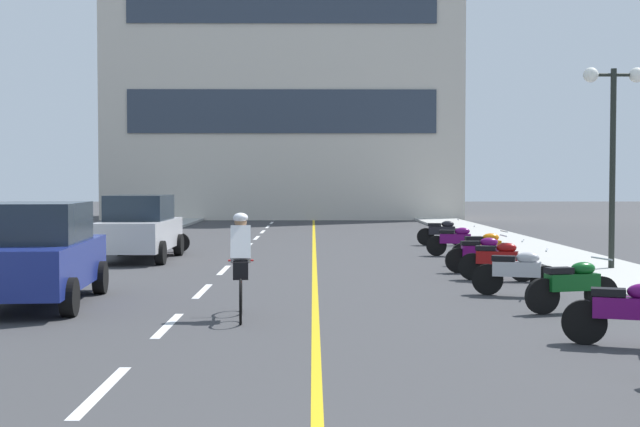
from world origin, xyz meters
The scene contains 29 objects.
ground_plane centered at (0.00, 21.00, 0.00)m, with size 140.00×140.00×0.00m, color #38383A.
curb_left centered at (-7.20, 24.00, 0.06)m, with size 2.40×72.00×0.12m, color #A8A8A3.
curb_right centered at (7.20, 24.00, 0.06)m, with size 2.40×72.00×0.12m, color #A8A8A3.
lane_dash_1 centered at (-2.00, 6.00, 0.00)m, with size 0.14×2.20×0.01m, color silver.
lane_dash_2 centered at (-2.00, 10.00, 0.00)m, with size 0.14×2.20×0.01m, color silver.
lane_dash_3 centered at (-2.00, 14.00, 0.00)m, with size 0.14×2.20×0.01m, color silver.
lane_dash_4 centered at (-2.00, 18.00, 0.00)m, with size 0.14×2.20×0.01m, color silver.
lane_dash_5 centered at (-2.00, 22.00, 0.00)m, with size 0.14×2.20×0.01m, color silver.
lane_dash_6 centered at (-2.00, 26.00, 0.00)m, with size 0.14×2.20×0.01m, color silver.
lane_dash_7 centered at (-2.00, 30.00, 0.00)m, with size 0.14×2.20×0.01m, color silver.
lane_dash_8 centered at (-2.00, 34.00, 0.00)m, with size 0.14×2.20×0.01m, color silver.
lane_dash_9 centered at (-2.00, 38.00, 0.00)m, with size 0.14×2.20×0.01m, color silver.
lane_dash_10 centered at (-2.00, 42.00, 0.00)m, with size 0.14×2.20×0.01m, color silver.
lane_dash_11 centered at (-2.00, 46.00, 0.00)m, with size 0.14×2.20×0.01m, color silver.
centre_line_yellow centered at (0.25, 24.00, 0.00)m, with size 0.12×66.00×0.01m, color gold.
office_building centered at (-1.55, 48.69, 10.33)m, with size 20.89×7.51×20.67m.
street_lamp_mid centered at (7.40, 17.32, 3.66)m, with size 1.46×0.36×4.80m.
parked_car_near centered at (-4.69, 12.17, 0.92)m, with size 2.17×4.32×1.82m.
parked_car_mid centered at (-4.65, 20.75, 0.92)m, with size 1.95×4.22×1.82m.
motorcycle_3 centered at (4.40, 8.29, 0.47)m, with size 1.64×0.78×0.92m.
motorcycle_4 centered at (4.55, 11.15, 0.47)m, with size 1.67×0.68×0.92m.
motorcycle_5 centered at (4.13, 13.22, 0.47)m, with size 1.65×0.76×0.92m.
motorcycle_6 centered at (4.29, 15.69, 0.47)m, with size 1.65×0.75×0.92m.
motorcycle_7 centered at (4.25, 17.31, 0.47)m, with size 1.70×0.60×0.92m.
motorcycle_8 centered at (4.66, 19.02, 0.47)m, with size 1.70×0.60×0.92m.
motorcycle_9 centered at (4.42, 21.83, 0.47)m, with size 1.68×0.65×0.92m.
motorcycle_10 centered at (-4.49, 23.35, 0.47)m, with size 1.70×0.60×0.92m.
motorcycle_11 centered at (4.66, 26.00, 0.47)m, with size 1.70×0.60×0.92m.
cyclist_rider centered at (-0.95, 10.66, 0.89)m, with size 0.42×1.77×1.71m.
Camera 1 is at (0.21, -2.69, 2.18)m, focal length 46.98 mm.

